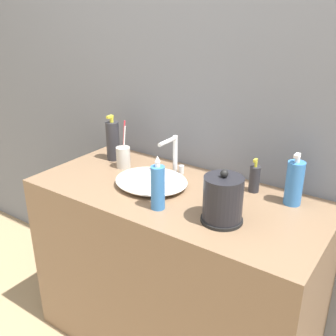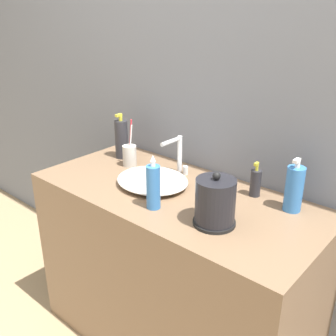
{
  "view_description": "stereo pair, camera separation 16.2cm",
  "coord_description": "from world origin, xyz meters",
  "px_view_note": "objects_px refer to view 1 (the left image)",
  "views": [
    {
      "loc": [
        0.82,
        -0.94,
        1.54
      ],
      "look_at": [
        -0.04,
        0.29,
        0.91
      ],
      "focal_mm": 42.0,
      "sensor_mm": 36.0,
      "label": 1
    },
    {
      "loc": [
        0.95,
        -0.84,
        1.54
      ],
      "look_at": [
        -0.04,
        0.29,
        0.91
      ],
      "focal_mm": 42.0,
      "sensor_mm": 36.0,
      "label": 2
    }
  ],
  "objects_px": {
    "faucet": "(174,153)",
    "lotion_bottle": "(294,183)",
    "toothbrush_cup": "(123,157)",
    "electric_kettle": "(223,201)",
    "shampoo_bottle": "(158,187)",
    "hand_cream_bottle": "(113,141)",
    "mouthwash_bottle": "(254,179)"
  },
  "relations": [
    {
      "from": "shampoo_bottle",
      "to": "hand_cream_bottle",
      "type": "height_order",
      "value": "hand_cream_bottle"
    },
    {
      "from": "lotion_bottle",
      "to": "shampoo_bottle",
      "type": "height_order",
      "value": "shampoo_bottle"
    },
    {
      "from": "electric_kettle",
      "to": "lotion_bottle",
      "type": "height_order",
      "value": "lotion_bottle"
    },
    {
      "from": "lotion_bottle",
      "to": "electric_kettle",
      "type": "bearing_deg",
      "value": -120.56
    },
    {
      "from": "shampoo_bottle",
      "to": "hand_cream_bottle",
      "type": "relative_size",
      "value": 0.94
    },
    {
      "from": "hand_cream_bottle",
      "to": "faucet",
      "type": "bearing_deg",
      "value": 4.28
    },
    {
      "from": "faucet",
      "to": "lotion_bottle",
      "type": "height_order",
      "value": "lotion_bottle"
    },
    {
      "from": "electric_kettle",
      "to": "shampoo_bottle",
      "type": "xyz_separation_m",
      "value": [
        -0.25,
        -0.05,
        0.01
      ]
    },
    {
      "from": "mouthwash_bottle",
      "to": "hand_cream_bottle",
      "type": "height_order",
      "value": "hand_cream_bottle"
    },
    {
      "from": "electric_kettle",
      "to": "mouthwash_bottle",
      "type": "bearing_deg",
      "value": 90.85
    },
    {
      "from": "faucet",
      "to": "mouthwash_bottle",
      "type": "distance_m",
      "value": 0.38
    },
    {
      "from": "electric_kettle",
      "to": "hand_cream_bottle",
      "type": "height_order",
      "value": "hand_cream_bottle"
    },
    {
      "from": "shampoo_bottle",
      "to": "toothbrush_cup",
      "type": "bearing_deg",
      "value": 147.83
    },
    {
      "from": "shampoo_bottle",
      "to": "lotion_bottle",
      "type": "bearing_deg",
      "value": 38.86
    },
    {
      "from": "faucet",
      "to": "hand_cream_bottle",
      "type": "distance_m",
      "value": 0.35
    },
    {
      "from": "lotion_bottle",
      "to": "shampoo_bottle",
      "type": "relative_size",
      "value": 0.98
    },
    {
      "from": "lotion_bottle",
      "to": "hand_cream_bottle",
      "type": "height_order",
      "value": "hand_cream_bottle"
    },
    {
      "from": "faucet",
      "to": "lotion_bottle",
      "type": "bearing_deg",
      "value": 1.61
    },
    {
      "from": "toothbrush_cup",
      "to": "mouthwash_bottle",
      "type": "xyz_separation_m",
      "value": [
        0.62,
        0.11,
        0.0
      ]
    },
    {
      "from": "toothbrush_cup",
      "to": "hand_cream_bottle",
      "type": "xyz_separation_m",
      "value": [
        -0.11,
        0.05,
        0.05
      ]
    },
    {
      "from": "lotion_bottle",
      "to": "shampoo_bottle",
      "type": "bearing_deg",
      "value": -141.14
    },
    {
      "from": "electric_kettle",
      "to": "hand_cream_bottle",
      "type": "bearing_deg",
      "value": 162.18
    },
    {
      "from": "electric_kettle",
      "to": "mouthwash_bottle",
      "type": "height_order",
      "value": "electric_kettle"
    },
    {
      "from": "shampoo_bottle",
      "to": "hand_cream_bottle",
      "type": "distance_m",
      "value": 0.57
    },
    {
      "from": "electric_kettle",
      "to": "toothbrush_cup",
      "type": "bearing_deg",
      "value": 163.5
    },
    {
      "from": "faucet",
      "to": "toothbrush_cup",
      "type": "xyz_separation_m",
      "value": [
        -0.24,
        -0.08,
        -0.05
      ]
    },
    {
      "from": "toothbrush_cup",
      "to": "electric_kettle",
      "type": "bearing_deg",
      "value": -16.5
    },
    {
      "from": "lotion_bottle",
      "to": "mouthwash_bottle",
      "type": "relative_size",
      "value": 1.44
    },
    {
      "from": "electric_kettle",
      "to": "toothbrush_cup",
      "type": "relative_size",
      "value": 0.87
    },
    {
      "from": "faucet",
      "to": "electric_kettle",
      "type": "bearing_deg",
      "value": -34.32
    },
    {
      "from": "electric_kettle",
      "to": "shampoo_bottle",
      "type": "relative_size",
      "value": 0.93
    },
    {
      "from": "toothbrush_cup",
      "to": "lotion_bottle",
      "type": "distance_m",
      "value": 0.8
    }
  ]
}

